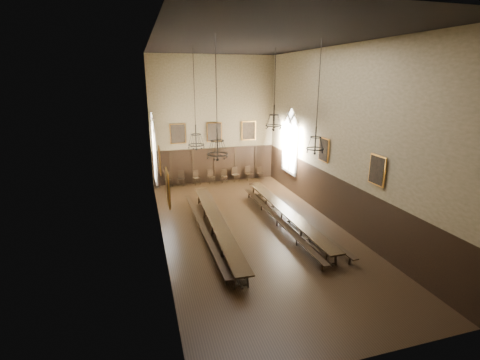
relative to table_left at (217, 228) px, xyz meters
name	(u,v)px	position (x,y,z in m)	size (l,w,h in m)	color
floor	(252,229)	(1.90, 0.18, -0.41)	(9.00, 18.00, 0.02)	black
ceiling	(255,41)	(1.90, 0.18, 8.61)	(9.00, 18.00, 0.02)	black
wall_back	(214,121)	(1.90, 9.19, 4.10)	(9.00, 0.02, 9.00)	#897654
wall_front	(373,208)	(1.90, -8.83, 4.10)	(9.00, 0.02, 9.00)	#897654
wall_left	(157,148)	(-2.61, 0.18, 4.10)	(0.02, 18.00, 9.00)	#897654
wall_right	(337,138)	(6.41, 0.18, 4.10)	(0.02, 18.00, 9.00)	#897654
wainscot_panelling	(253,206)	(1.90, 0.18, 0.85)	(9.00, 18.00, 2.50)	black
table_left	(217,228)	(0.00, 0.00, 0.00)	(1.04, 10.35, 0.81)	black
table_right	(285,217)	(3.79, 0.38, -0.01)	(0.80, 10.14, 0.79)	black
bench_left_outer	(203,229)	(-0.66, 0.25, -0.12)	(0.40, 9.84, 0.44)	black
bench_left_inner	(223,227)	(0.38, 0.30, -0.13)	(0.76, 9.52, 0.43)	black
bench_right_inner	(277,221)	(3.26, 0.23, -0.11)	(0.43, 10.08, 0.45)	black
bench_right_outer	(296,219)	(4.36, 0.20, -0.12)	(0.97, 9.78, 0.44)	black
chair_0	(169,182)	(-1.56, 8.77, -0.09)	(0.55, 0.55, 1.03)	black
chair_1	(181,181)	(-0.68, 8.77, -0.09)	(0.56, 0.56, 1.04)	black
chair_2	(197,180)	(0.45, 8.73, -0.10)	(0.55, 0.55, 1.02)	black
chair_3	(211,179)	(1.51, 8.66, -0.09)	(0.52, 0.52, 1.03)	black
chair_4	(224,179)	(2.50, 8.66, -0.11)	(0.49, 0.49, 0.96)	black
chair_5	(236,177)	(3.38, 8.73, -0.09)	(0.51, 0.51, 1.03)	black
chair_6	(249,176)	(4.42, 8.75, -0.09)	(0.53, 0.53, 1.04)	black
chair_7	(260,175)	(5.33, 8.73, -0.13)	(0.45, 0.45, 0.91)	black
chandelier_back_left	(196,139)	(-0.39, 3.10, 3.90)	(0.88, 0.88, 5.18)	black
chandelier_back_right	(274,121)	(4.04, 3.00, 4.73)	(0.93, 0.93, 4.30)	black
chandelier_front_left	(217,146)	(-0.43, -2.36, 4.51)	(0.82, 0.82, 4.54)	black
chandelier_front_right	(315,141)	(4.04, -1.90, 4.41)	(0.79, 0.79, 4.66)	black
portrait_back_0	(178,134)	(-0.70, 9.06, 3.30)	(1.10, 0.12, 1.40)	gold
portrait_back_1	(214,132)	(1.90, 9.06, 3.30)	(1.10, 0.12, 1.40)	gold
portrait_back_2	(249,131)	(4.50, 9.06, 3.30)	(1.10, 0.12, 1.40)	gold
portrait_left_0	(159,160)	(-2.48, 1.18, 3.30)	(0.12, 1.00, 1.30)	gold
portrait_left_1	(168,188)	(-2.48, -3.32, 3.30)	(0.12, 1.00, 1.30)	gold
portrait_right_0	(324,150)	(6.28, 1.18, 3.30)	(0.12, 1.00, 1.30)	gold
portrait_right_1	(377,170)	(6.28, -3.32, 3.30)	(0.12, 1.00, 1.30)	gold
window_right	(290,141)	(6.33, 5.68, 3.00)	(0.20, 2.20, 4.60)	white
window_left	(154,149)	(-2.53, 5.68, 3.00)	(0.20, 2.20, 4.60)	white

